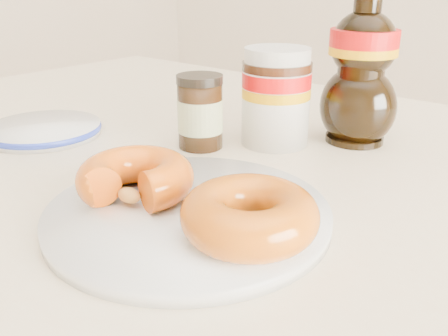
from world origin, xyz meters
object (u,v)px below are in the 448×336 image
Objects in this scene: blue_rim_saucer at (44,129)px; dining_table at (241,238)px; plate at (188,213)px; donut_bitten at (136,178)px; dark_jar at (200,113)px; syrup_bottle at (361,67)px; nutella_jar at (276,93)px; donut_whole at (250,215)px.

dining_table is at bearing 13.47° from blue_rim_saucer.
donut_bitten is (-0.05, -0.01, 0.02)m from plate.
blue_rim_saucer is at bearing 170.80° from plate.
dark_jar reaches higher than dining_table.
syrup_bottle is at bearing 75.50° from dining_table.
nutella_jar is 1.33× the size of dark_jar.
blue_rim_saucer is (-0.19, -0.10, -0.04)m from dark_jar.
blue_rim_saucer is (-0.26, -0.17, -0.06)m from nutella_jar.
dark_jar is at bearing 141.09° from donut_whole.
blue_rim_saucer is at bearing -145.88° from nutella_jar.
plate is 2.35× the size of donut_bitten.
nutella_jar is (-0.14, 0.23, 0.03)m from donut_whole.
dark_jar is 0.22m from blue_rim_saucer.
dark_jar is (-0.09, 0.03, 0.13)m from dining_table.
blue_rim_saucer reaches higher than plate.
plate is at bearing 36.16° from donut_bitten.
syrup_bottle reaches higher than donut_bitten.
donut_whole is 1.20× the size of dark_jar.
blue_rim_saucer is at bearing 171.54° from donut_whole.
nutella_jar reaches higher than donut_whole.
syrup_bottle reaches higher than donut_whole.
plate is 1.66× the size of blue_rim_saucer.
nutella_jar is at bearing -136.11° from syrup_bottle.
nutella_jar is (-0.06, 0.23, 0.06)m from plate.
plate is at bearing -50.81° from dark_jar.
donut_whole is at bearing -78.92° from syrup_bottle.
nutella_jar is 0.80× the size of blue_rim_saucer.
donut_whole is 0.40m from blue_rim_saucer.
dining_table is 0.16m from dark_jar.
syrup_bottle is at bearing 101.08° from donut_whole.
dark_jar is at bearing -131.63° from nutella_jar.
dining_table is at bearing -19.94° from dark_jar.
plate is 2.32× the size of donut_whole.
donut_bitten reaches higher than blue_rim_saucer.
blue_rim_saucer reaches higher than dining_table.
dining_table is 5.52× the size of plate.
syrup_bottle is (0.05, 0.18, 0.18)m from dining_table.
plate is at bearing -92.64° from syrup_bottle.
donut_bitten is 0.33m from syrup_bottle.
dark_jar is at bearing 160.06° from dining_table.
donut_bitten reaches higher than dining_table.
dining_table is 12.94× the size of donut_bitten.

